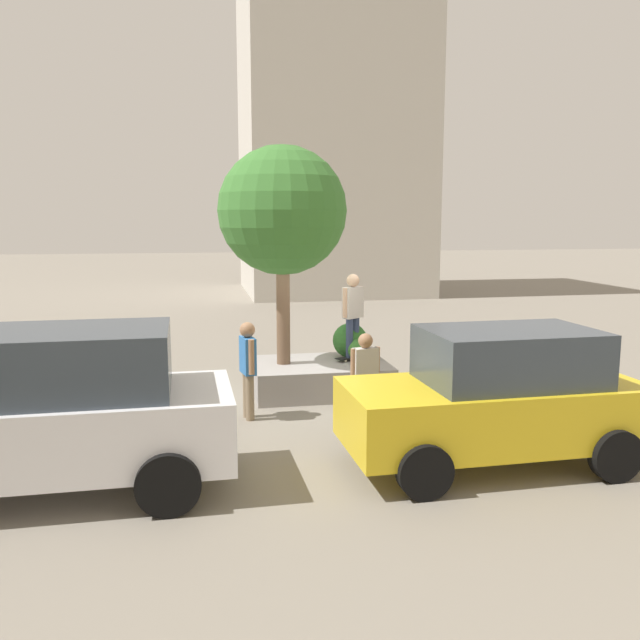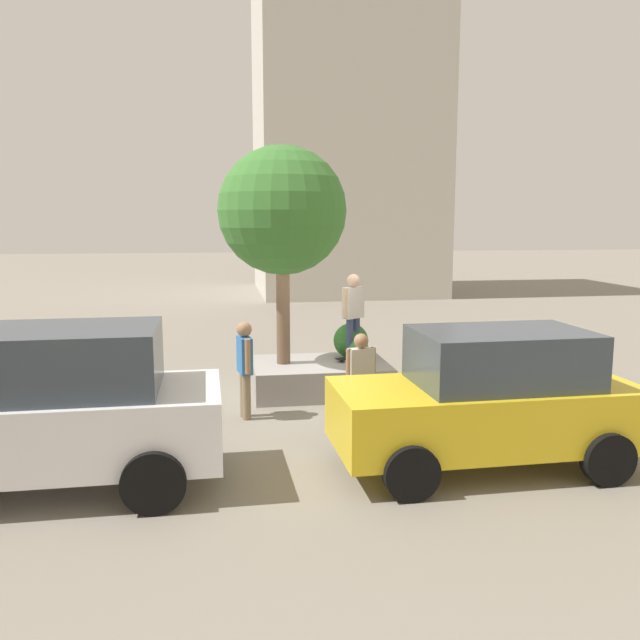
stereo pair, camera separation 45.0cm
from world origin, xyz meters
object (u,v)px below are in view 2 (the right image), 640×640
(pedestrian_crossing, at_px, (245,363))
(planter_ledge, at_px, (320,377))
(taxi_cab, at_px, (489,399))
(bystander_watching, at_px, (361,373))
(skateboard, at_px, (353,358))
(plaza_tree, at_px, (282,211))
(police_car, at_px, (45,409))
(skateboarder, at_px, (353,309))

(pedestrian_crossing, bearing_deg, planter_ledge, -135.40)
(planter_ledge, bearing_deg, taxi_cab, 111.21)
(planter_ledge, bearing_deg, bystander_watching, 98.16)
(skateboard, bearing_deg, pedestrian_crossing, 35.99)
(skateboard, bearing_deg, bystander_watching, 81.46)
(plaza_tree, bearing_deg, pedestrian_crossing, 62.24)
(taxi_cab, bearing_deg, bystander_watching, -56.54)
(taxi_cab, distance_m, pedestrian_crossing, 4.52)
(planter_ledge, distance_m, bystander_watching, 2.52)
(plaza_tree, bearing_deg, bystander_watching, 114.36)
(police_car, bearing_deg, planter_ledge, -134.57)
(skateboard, distance_m, bystander_watching, 2.56)
(skateboard, distance_m, police_car, 6.84)
(skateboarder, relative_size, taxi_cab, 0.40)
(skateboarder, distance_m, bystander_watching, 2.66)
(skateboard, bearing_deg, planter_ledge, 8.04)
(police_car, xyz_separation_m, bystander_watching, (-4.72, -2.03, -0.16))
(planter_ledge, relative_size, bystander_watching, 1.69)
(plaza_tree, distance_m, taxi_cab, 5.93)
(planter_ledge, xyz_separation_m, taxi_cab, (-1.78, 4.58, 0.72))
(police_car, bearing_deg, plaza_tree, -128.88)
(taxi_cab, distance_m, police_car, 6.15)
(skateboarder, bearing_deg, bystander_watching, 81.46)
(skateboard, height_order, skateboarder, skateboarder)
(skateboarder, height_order, police_car, skateboarder)
(plaza_tree, bearing_deg, skateboarder, -177.51)
(planter_ledge, relative_size, taxi_cab, 0.63)
(skateboard, bearing_deg, plaza_tree, 2.49)
(planter_ledge, height_order, police_car, police_car)
(planter_ledge, xyz_separation_m, skateboarder, (-0.72, -0.10, 1.41))
(skateboarder, xyz_separation_m, police_car, (5.10, 4.54, -0.61))
(skateboarder, bearing_deg, police_car, 41.70)
(planter_ledge, relative_size, pedestrian_crossing, 1.57)
(skateboard, xyz_separation_m, pedestrian_crossing, (2.35, 1.71, 0.34))
(bystander_watching, bearing_deg, skateboarder, -98.54)
(skateboard, height_order, police_car, police_car)
(taxi_cab, bearing_deg, police_car, -1.29)
(planter_ledge, bearing_deg, plaza_tree, -2.82)
(taxi_cab, xyz_separation_m, police_car, (6.15, -0.14, 0.08))
(plaza_tree, height_order, bystander_watching, plaza_tree)
(skateboarder, bearing_deg, skateboard, 180.00)
(skateboard, relative_size, pedestrian_crossing, 0.45)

